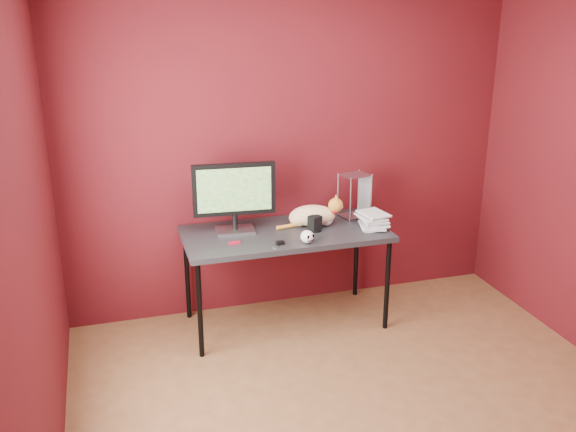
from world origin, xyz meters
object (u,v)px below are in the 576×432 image
object	(u,v)px
book_stack	(364,150)
monitor	(234,194)
cat	(313,215)
skull_mug	(307,237)
desk	(285,238)
speaker	(315,224)

from	to	relation	value
book_stack	monitor	bearing A→B (deg)	169.29
monitor	cat	bearing A→B (deg)	0.98
skull_mug	cat	bearing A→B (deg)	46.24
skull_mug	book_stack	xyz separation A→B (m)	(0.49, 0.19, 0.54)
skull_mug	monitor	bearing A→B (deg)	121.44
desk	monitor	bearing A→B (deg)	164.49
desk	book_stack	world-z (taller)	book_stack
desk	book_stack	size ratio (longest dim) A/B	1.27
book_stack	speaker	bearing A→B (deg)	175.94
book_stack	skull_mug	bearing A→B (deg)	-158.58
skull_mug	book_stack	bearing A→B (deg)	2.97
desk	speaker	world-z (taller)	speaker
monitor	skull_mug	bearing A→B (deg)	-35.39
monitor	speaker	size ratio (longest dim) A/B	5.18
cat	skull_mug	size ratio (longest dim) A/B	5.04
monitor	desk	bearing A→B (deg)	-10.79
skull_mug	book_stack	size ratio (longest dim) A/B	0.08
monitor	skull_mug	xyz separation A→B (m)	(0.44, -0.37, -0.24)
monitor	speaker	world-z (taller)	monitor
speaker	book_stack	distance (m)	0.65
desk	cat	bearing A→B (deg)	14.29
cat	book_stack	xyz separation A→B (m)	(0.33, -0.14, 0.51)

